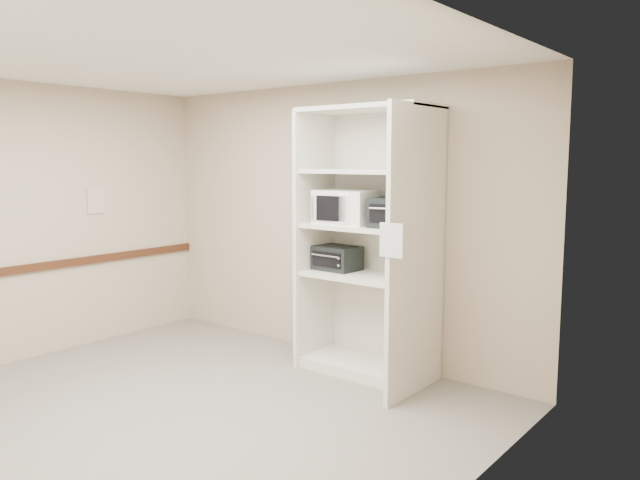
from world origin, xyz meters
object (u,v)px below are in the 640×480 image
Objects in this scene: toaster_oven_upper at (398,213)px; toaster_oven_lower at (337,258)px; microwave at (346,207)px; shelving_unit at (372,252)px.

toaster_oven_upper is 0.83m from toaster_oven_lower.
microwave is 0.53m from toaster_oven_upper.
shelving_unit reaches higher than toaster_oven_upper.
microwave is (-0.25, -0.06, 0.39)m from shelving_unit.
toaster_oven_upper is at bearing -1.97° from toaster_oven_lower.
shelving_unit is at bearing 166.48° from toaster_oven_upper.
shelving_unit reaches higher than toaster_oven_lower.
shelving_unit is 4.70× the size of microwave.
shelving_unit reaches higher than microwave.
shelving_unit is at bearing 8.61° from microwave.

